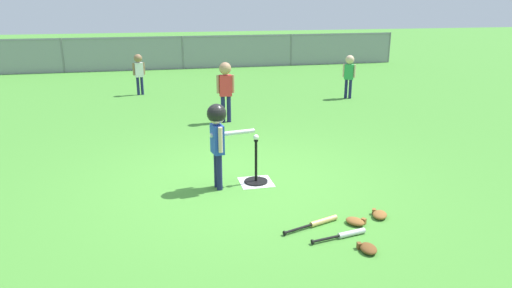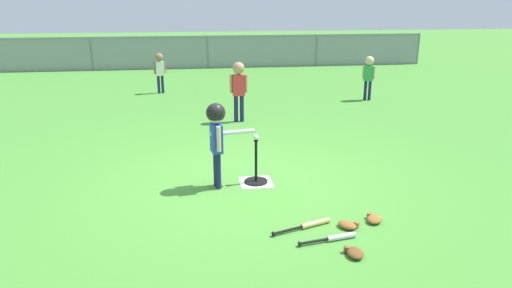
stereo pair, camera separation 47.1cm
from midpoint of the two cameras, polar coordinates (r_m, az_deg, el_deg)
name	(u,v)px [view 2 (the right image)]	position (r m, az deg, el deg)	size (l,w,h in m)	color
ground_plane	(243,182)	(6.37, 0.49, -4.69)	(60.00, 60.00, 0.00)	#478C33
home_plate	(256,182)	(6.35, 2.13, -4.73)	(0.44, 0.44, 0.01)	white
batting_tee	(256,176)	(6.32, 2.14, -3.99)	(0.32, 0.32, 0.61)	black
baseball_on_tee	(256,137)	(6.14, 2.20, 0.82)	(0.07, 0.07, 0.07)	white
batter_child	(217,128)	(5.94, -2.60, 1.93)	(0.63, 0.32, 1.14)	#191E4C
fielder_deep_center	(160,68)	(12.45, -10.73, 9.23)	(0.30, 0.21, 1.05)	#191E4C
fielder_deep_left	(239,84)	(9.29, -0.69, 7.43)	(0.36, 0.24, 1.21)	#191E4C
fielder_near_right	(369,72)	(11.76, 14.87, 8.56)	(0.27, 0.23, 1.08)	#191E4C
spare_bat_silver	(335,238)	(5.01, 12.49, -11.26)	(0.64, 0.17, 0.06)	silver
spare_bat_wood	(310,225)	(5.22, 9.26, -9.83)	(0.70, 0.29, 0.06)	#DBB266
glove_by_plate	(355,253)	(4.78, 14.92, -12.88)	(0.18, 0.23, 0.07)	brown
glove_near_bats	(374,219)	(5.49, 16.78, -8.88)	(0.25, 0.27, 0.07)	brown
glove_tossed_aside	(348,225)	(5.28, 13.81, -9.71)	(0.26, 0.27, 0.07)	brown
outfield_fence	(208,51)	(16.89, -5.19, 11.36)	(16.06, 0.06, 1.15)	slate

